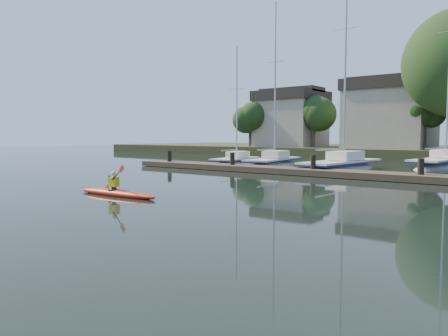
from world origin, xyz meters
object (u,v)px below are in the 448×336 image
Objects in this scene: kayak at (116,192)px; sailboat_0 at (236,167)px; sailboat_2 at (341,173)px; dock at (363,175)px; sailboat_1 at (273,169)px; sailboat_6 at (444,170)px.

kayak is 0.40× the size of sailboat_0.
sailboat_2 is at bearing 80.87° from kayak.
sailboat_2 reaches higher than dock.
sailboat_2 is at bearing -15.15° from sailboat_1.
kayak is 0.25× the size of sailboat_6.
sailboat_6 reaches higher than dock.
sailboat_6 is (1.64, 12.27, -0.40)m from dock.
sailboat_2 is at bearing -113.60° from sailboat_6.
sailboat_1 is (-8.87, 5.06, -0.39)m from dock.
sailboat_6 reaches higher than kayak.
sailboat_0 is at bearing 159.06° from dock.
kayak is 13.78m from dock.
sailboat_0 is at bearing -143.78° from sailboat_6.
sailboat_6 is (6.72, 25.07, -0.36)m from kayak.
sailboat_1 is 5.82m from sailboat_2.
dock is 10.22m from sailboat_1.
sailboat_0 is at bearing 178.52° from sailboat_1.
sailboat_2 is (9.08, -0.27, -0.03)m from sailboat_0.
sailboat_1 is (-3.78, 17.86, -0.35)m from kayak.
kayak is 0.12× the size of dock.
kayak is at bearing -97.65° from sailboat_6.
sailboat_1 reaches higher than kayak.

